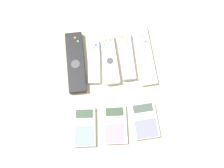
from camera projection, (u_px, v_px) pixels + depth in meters
ground_plane at (113, 98)px, 1.04m from camera, size 3.00×3.00×0.00m
remote_0 at (76, 63)px, 1.06m from camera, size 0.06×0.21×0.03m
remote_1 at (94, 61)px, 1.06m from camera, size 0.05×0.16×0.02m
remote_2 at (110, 60)px, 1.06m from camera, size 0.06×0.17×0.03m
remote_3 at (127, 56)px, 1.06m from camera, size 0.05×0.17×0.02m
remote_4 at (144, 55)px, 1.07m from camera, size 0.07×0.21×0.02m
calculator_0 at (85, 127)px, 1.01m from camera, size 0.08×0.13×0.02m
calculator_1 at (114, 125)px, 1.01m from camera, size 0.08×0.13×0.01m
calculator_2 at (145, 120)px, 1.02m from camera, size 0.09×0.12×0.01m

